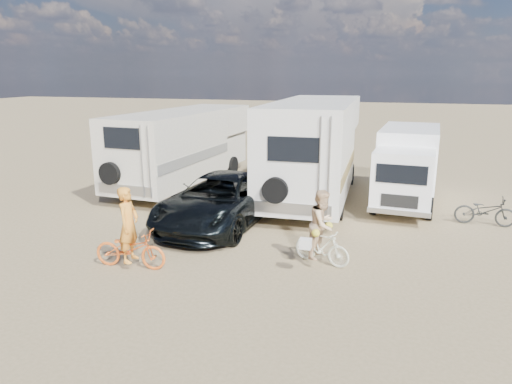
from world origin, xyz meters
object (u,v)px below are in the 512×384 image
(rv_left, at_px, (184,149))
(bike_man, at_px, (130,249))
(cooler, at_px, (238,205))
(bike_woman, at_px, (322,247))
(rider_woman, at_px, (322,231))
(box_truck, at_px, (407,167))
(dark_suv, at_px, (221,200))
(crate, at_px, (284,213))
(rv_main, at_px, (314,150))
(bike_parked, at_px, (485,211))
(rider_man, at_px, (129,232))

(rv_left, bearing_deg, bike_man, -69.87)
(cooler, bearing_deg, bike_woman, -61.67)
(rider_woman, relative_size, cooler, 3.11)
(box_truck, xyz_separation_m, bike_woman, (-2.04, -6.50, -0.91))
(dark_suv, height_order, rider_woman, rider_woman)
(box_truck, bearing_deg, rider_woman, -103.42)
(cooler, xyz_separation_m, crate, (1.71, -0.23, -0.06))
(rv_main, xyz_separation_m, rider_woman, (1.36, -6.37, -0.98))
(rider_woman, height_order, bike_parked, rider_woman)
(rv_left, relative_size, bike_man, 4.56)
(rider_woman, xyz_separation_m, cooler, (-3.53, 3.77, -0.65))
(rv_left, height_order, dark_suv, rv_left)
(bike_man, height_order, crate, bike_man)
(bike_parked, xyz_separation_m, cooler, (-7.99, -0.82, -0.25))
(box_truck, bearing_deg, bike_woman, -103.42)
(bike_man, height_order, bike_woman, bike_man)
(box_truck, bearing_deg, rv_left, -178.27)
(bike_man, relative_size, rider_woman, 1.06)
(rv_main, relative_size, bike_man, 4.67)
(bike_parked, distance_m, crate, 6.38)
(dark_suv, relative_size, bike_woman, 3.75)
(rv_left, bearing_deg, cooler, -37.98)
(rider_man, relative_size, cooler, 3.35)
(bike_woman, bearing_deg, crate, 45.97)
(cooler, bearing_deg, dark_suv, -107.35)
(dark_suv, bearing_deg, rider_man, -98.69)
(rv_left, height_order, rider_man, rv_left)
(box_truck, height_order, bike_man, box_truck)
(box_truck, relative_size, bike_woman, 3.87)
(rider_woman, bearing_deg, box_truck, 1.27)
(dark_suv, relative_size, crate, 14.15)
(rv_left, relative_size, rider_man, 4.48)
(rv_left, relative_size, bike_parked, 4.68)
(rider_woman, bearing_deg, dark_suv, 76.59)
(box_truck, distance_m, bike_man, 10.45)
(box_truck, distance_m, rider_man, 10.43)
(rv_left, distance_m, rider_woman, 9.86)
(bike_woman, bearing_deg, bike_man, 128.43)
(bike_man, bearing_deg, box_truck, -43.19)
(box_truck, bearing_deg, crate, -138.58)
(rv_left, bearing_deg, bike_parked, -7.76)
(bike_woman, bearing_deg, rv_main, 30.76)
(rv_left, bearing_deg, rider_man, -69.87)
(bike_woman, bearing_deg, cooler, 61.87)
(rv_left, relative_size, dark_suv, 1.48)
(bike_parked, distance_m, cooler, 8.04)
(rv_left, height_order, rider_woman, rv_left)
(rider_man, height_order, crate, rider_man)
(cooler, bearing_deg, bike_man, -115.01)
(box_truck, distance_m, bike_woman, 6.87)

